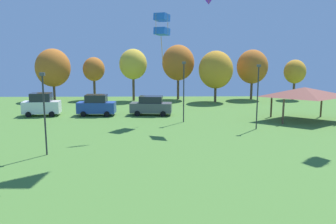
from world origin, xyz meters
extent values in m
cube|color=blue|center=(-1.62, 39.26, 10.78)|extent=(1.76, 1.78, 0.83)
cube|color=blue|center=(-1.62, 39.26, 9.39)|extent=(1.76, 1.78, 0.83)
cylinder|color=orange|center=(-2.23, 38.66, 10.09)|extent=(0.02, 0.02, 2.09)
cylinder|color=orange|center=(-1.02, 38.66, 10.09)|extent=(0.02, 0.02, 2.09)
cylinder|color=orange|center=(-2.23, 39.86, 10.09)|extent=(0.02, 0.02, 2.09)
cylinder|color=orange|center=(-1.02, 39.86, 10.09)|extent=(0.02, 0.02, 2.09)
cylinder|color=orange|center=(-1.62, 39.26, 7.54)|extent=(0.26, 0.41, 2.80)
cube|color=silver|center=(-15.55, 42.88, 1.01)|extent=(4.27, 2.10, 1.37)
cube|color=#1E232D|center=(-15.55, 42.88, 2.17)|extent=(2.40, 1.81, 0.96)
cylinder|color=black|center=(-14.19, 42.10, 0.32)|extent=(0.66, 0.27, 0.64)
cylinder|color=black|center=(-14.34, 43.86, 0.32)|extent=(0.66, 0.27, 0.64)
cylinder|color=black|center=(-16.76, 41.89, 0.32)|extent=(0.66, 0.27, 0.64)
cylinder|color=black|center=(-16.90, 43.66, 0.32)|extent=(0.66, 0.27, 0.64)
cube|color=#234299|center=(-9.23, 42.89, 0.95)|extent=(4.38, 1.89, 1.25)
cube|color=#1E232D|center=(-9.23, 42.89, 2.01)|extent=(2.43, 1.69, 0.88)
cylinder|color=black|center=(-7.91, 41.97, 0.32)|extent=(0.65, 0.24, 0.64)
cylinder|color=black|center=(-7.86, 43.73, 0.32)|extent=(0.65, 0.24, 0.64)
cylinder|color=black|center=(-10.59, 42.04, 0.32)|extent=(0.65, 0.24, 0.64)
cylinder|color=black|center=(-10.55, 43.81, 0.32)|extent=(0.65, 0.24, 0.64)
cube|color=#4C5156|center=(-2.91, 43.05, 0.89)|extent=(4.94, 2.26, 1.13)
cube|color=#1E232D|center=(-2.91, 43.05, 1.85)|extent=(2.78, 1.91, 0.79)
cylinder|color=black|center=(-1.52, 42.01, 0.32)|extent=(0.66, 0.28, 0.64)
cylinder|color=black|center=(-1.34, 43.80, 0.32)|extent=(0.66, 0.28, 0.64)
cylinder|color=black|center=(-4.47, 42.30, 0.32)|extent=(0.66, 0.28, 0.64)
cylinder|color=black|center=(-4.30, 44.10, 0.32)|extent=(0.66, 0.28, 0.64)
cylinder|color=brown|center=(10.76, 37.60, 1.30)|extent=(0.20, 0.20, 2.60)
cylinder|color=brown|center=(10.76, 41.58, 1.30)|extent=(0.20, 0.20, 2.60)
cylinder|color=brown|center=(16.47, 41.58, 1.30)|extent=(0.20, 0.20, 2.60)
pyramid|color=brown|center=(13.61, 39.59, 3.10)|extent=(7.39, 5.15, 1.00)
cylinder|color=#2D2D33|center=(7.43, 35.35, 2.97)|extent=(0.12, 0.12, 5.94)
cube|color=#4C4C51|center=(7.43, 35.35, 6.06)|extent=(0.36, 0.20, 0.24)
cylinder|color=#2D2D33|center=(-10.04, 27.13, 2.86)|extent=(0.12, 0.12, 5.72)
cube|color=#4C4C51|center=(-10.04, 27.13, 5.84)|extent=(0.36, 0.20, 0.24)
cylinder|color=#2D2D33|center=(0.63, 38.88, 3.05)|extent=(0.12, 0.12, 6.10)
cube|color=#4C4C51|center=(0.63, 38.88, 6.22)|extent=(0.36, 0.20, 0.24)
cylinder|color=brown|center=(-17.95, 55.99, 1.48)|extent=(0.36, 0.36, 2.96)
ellipsoid|color=#BC6623|center=(-17.95, 55.99, 4.90)|extent=(5.17, 5.17, 5.69)
cylinder|color=brown|center=(-11.92, 56.42, 1.72)|extent=(0.36, 0.36, 3.44)
ellipsoid|color=#BC6623|center=(-11.92, 56.42, 4.67)|extent=(3.28, 3.28, 3.61)
cylinder|color=brown|center=(-5.87, 55.32, 1.96)|extent=(0.36, 0.36, 3.92)
ellipsoid|color=gold|center=(-5.87, 55.32, 5.45)|extent=(4.10, 4.10, 4.51)
cylinder|color=brown|center=(0.89, 56.60, 1.90)|extent=(0.36, 0.36, 3.79)
ellipsoid|color=#BC6623|center=(0.89, 56.60, 5.63)|extent=(4.90, 4.90, 5.39)
cylinder|color=brown|center=(6.23, 53.76, 1.42)|extent=(0.36, 0.36, 2.84)
ellipsoid|color=gold|center=(6.23, 53.76, 4.71)|extent=(4.97, 4.97, 5.47)
cylinder|color=brown|center=(12.25, 56.55, 1.62)|extent=(0.36, 0.36, 3.25)
ellipsoid|color=#BC6623|center=(12.25, 56.55, 5.01)|extent=(4.71, 4.71, 5.18)
cylinder|color=brown|center=(18.74, 56.21, 1.52)|extent=(0.36, 0.36, 3.04)
ellipsoid|color=gold|center=(18.74, 56.21, 4.28)|extent=(3.30, 3.30, 3.63)
camera|label=1|loc=(-1.72, 2.09, 7.48)|focal=38.00mm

